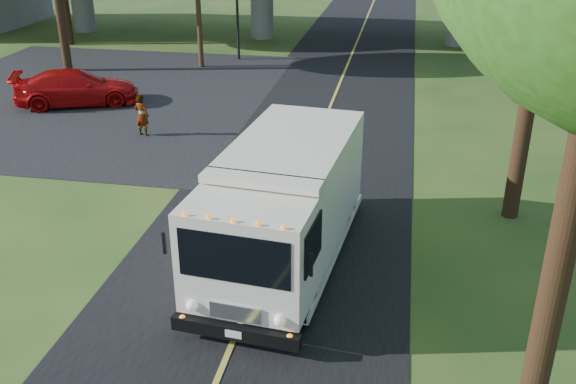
# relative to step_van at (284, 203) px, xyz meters

# --- Properties ---
(road) EXTENTS (7.00, 90.00, 0.02)m
(road) POSITION_rel_step_van_xyz_m (-0.44, 4.64, -1.60)
(road) COLOR black
(road) RESTS_ON ground
(parking_lot) EXTENTS (16.00, 18.00, 0.01)m
(parking_lot) POSITION_rel_step_van_xyz_m (-11.44, 12.64, -1.61)
(parking_lot) COLOR black
(parking_lot) RESTS_ON ground
(lane_line) EXTENTS (0.12, 90.00, 0.01)m
(lane_line) POSITION_rel_step_van_xyz_m (-0.44, 4.64, -1.58)
(lane_line) COLOR gold
(lane_line) RESTS_ON road
(step_van) EXTENTS (3.27, 7.30, 2.97)m
(step_van) POSITION_rel_step_van_xyz_m (0.00, 0.00, 0.00)
(step_van) COLOR silver
(step_van) RESTS_ON ground
(red_sedan) EXTENTS (5.52, 3.86, 1.48)m
(red_sedan) POSITION_rel_step_van_xyz_m (-11.15, 11.27, -0.87)
(red_sedan) COLOR #B70B0B
(red_sedan) RESTS_ON ground
(pedestrian) EXTENTS (0.64, 0.48, 1.56)m
(pedestrian) POSITION_rel_step_van_xyz_m (-6.89, 8.05, -0.83)
(pedestrian) COLOR gray
(pedestrian) RESTS_ON ground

